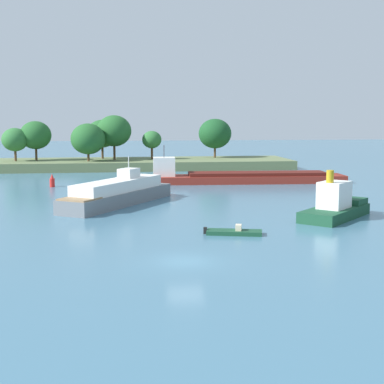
{
  "coord_description": "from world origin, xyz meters",
  "views": [
    {
      "loc": [
        -4.54,
        -37.81,
        9.9
      ],
      "look_at": [
        4.01,
        26.97,
        1.2
      ],
      "focal_mm": 52.99,
      "sensor_mm": 36.0,
      "label": 1
    }
  ],
  "objects_px": {
    "white_riverboat": "(118,193)",
    "tugboat": "(336,206)",
    "fishing_skiff": "(234,232)",
    "channel_buoy_red": "(52,181)",
    "cargo_barge": "(242,177)"
  },
  "relations": [
    {
      "from": "white_riverboat",
      "to": "tugboat",
      "type": "xyz_separation_m",
      "value": [
        21.17,
        -11.55,
        -0.11
      ]
    },
    {
      "from": "fishing_skiff",
      "to": "white_riverboat",
      "type": "bearing_deg",
      "value": 118.35
    },
    {
      "from": "fishing_skiff",
      "to": "channel_buoy_red",
      "type": "relative_size",
      "value": 2.65
    },
    {
      "from": "cargo_barge",
      "to": "channel_buoy_red",
      "type": "height_order",
      "value": "cargo_barge"
    },
    {
      "from": "tugboat",
      "to": "fishing_skiff",
      "type": "bearing_deg",
      "value": -151.01
    },
    {
      "from": "white_riverboat",
      "to": "channel_buoy_red",
      "type": "xyz_separation_m",
      "value": [
        -9.28,
        17.53,
        -0.52
      ]
    },
    {
      "from": "cargo_barge",
      "to": "channel_buoy_red",
      "type": "bearing_deg",
      "value": -176.69
    },
    {
      "from": "tugboat",
      "to": "channel_buoy_red",
      "type": "relative_size",
      "value": 4.92
    },
    {
      "from": "white_riverboat",
      "to": "fishing_skiff",
      "type": "distance_m",
      "value": 20.4
    },
    {
      "from": "white_riverboat",
      "to": "channel_buoy_red",
      "type": "relative_size",
      "value": 9.11
    },
    {
      "from": "white_riverboat",
      "to": "fishing_skiff",
      "type": "xyz_separation_m",
      "value": [
        9.67,
        -17.93,
        -1.13
      ]
    },
    {
      "from": "white_riverboat",
      "to": "fishing_skiff",
      "type": "height_order",
      "value": "white_riverboat"
    },
    {
      "from": "cargo_barge",
      "to": "white_riverboat",
      "type": "bearing_deg",
      "value": -134.11
    },
    {
      "from": "cargo_barge",
      "to": "channel_buoy_red",
      "type": "relative_size",
      "value": 15.66
    },
    {
      "from": "tugboat",
      "to": "channel_buoy_red",
      "type": "bearing_deg",
      "value": 136.32
    }
  ]
}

